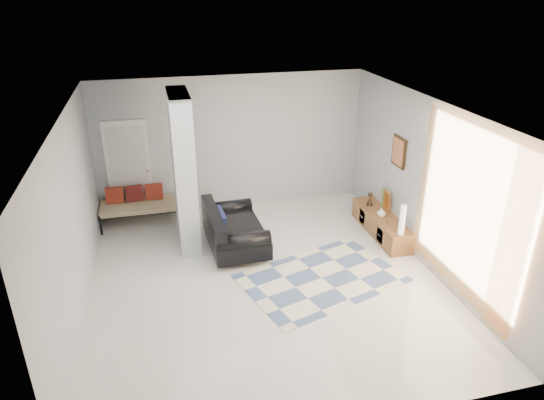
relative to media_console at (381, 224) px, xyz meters
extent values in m
plane|color=beige|center=(-2.52, -1.02, -0.20)|extent=(6.00, 6.00, 0.00)
plane|color=white|center=(-2.52, -1.02, 2.60)|extent=(6.00, 6.00, 0.00)
plane|color=#ADAFB2|center=(-2.52, 1.98, 1.20)|extent=(6.00, 0.00, 6.00)
plane|color=#ADAFB2|center=(-2.52, -4.02, 1.20)|extent=(6.00, 0.00, 6.00)
plane|color=#ADAFB2|center=(-5.27, -1.02, 1.20)|extent=(0.00, 6.00, 6.00)
plane|color=#ADAFB2|center=(0.23, -1.02, 1.20)|extent=(0.00, 6.00, 6.00)
cube|color=silver|center=(-3.62, 0.58, 1.20)|extent=(0.35, 1.20, 2.80)
cube|color=white|center=(-4.62, 1.94, 0.82)|extent=(0.85, 0.06, 2.04)
plane|color=#F59440|center=(0.15, -2.17, 1.25)|extent=(0.00, 2.55, 2.55)
cube|color=#37220F|center=(0.20, 0.00, 1.45)|extent=(0.04, 0.45, 0.55)
cube|color=brown|center=(0.00, 0.00, 0.00)|extent=(0.45, 1.78, 0.40)
cube|color=#37220F|center=(-0.22, -0.40, 0.00)|extent=(0.02, 0.24, 0.28)
cube|color=#37220F|center=(-0.22, 0.39, 0.00)|extent=(0.02, 0.24, 0.28)
cube|color=gold|center=(0.18, 0.24, 0.40)|extent=(0.09, 0.32, 0.40)
cube|color=silver|center=(-0.10, -0.40, 0.26)|extent=(0.04, 0.10, 0.12)
cylinder|color=silver|center=(-3.17, -0.52, -0.15)|extent=(0.05, 0.05, 0.10)
cylinder|color=silver|center=(-3.21, 0.85, -0.15)|extent=(0.05, 0.05, 0.10)
cylinder|color=silver|center=(-2.40, -0.49, -0.15)|extent=(0.05, 0.05, 0.10)
cylinder|color=silver|center=(-2.45, 0.87, -0.15)|extent=(0.05, 0.05, 0.10)
cube|color=black|center=(-2.81, 0.18, 0.05)|extent=(1.02, 1.64, 0.30)
cube|color=black|center=(-3.19, 0.17, 0.38)|extent=(0.25, 1.61, 0.36)
cylinder|color=black|center=(-2.78, -0.50, 0.28)|extent=(0.92, 0.31, 0.28)
cylinder|color=black|center=(-2.83, 0.86, 0.28)|extent=(0.92, 0.31, 0.28)
cube|color=black|center=(-3.07, 0.17, 0.40)|extent=(0.16, 0.59, 0.31)
cylinder|color=black|center=(-5.23, 1.26, 0.00)|extent=(0.04, 0.04, 0.40)
cylinder|color=black|center=(-3.62, 1.24, 0.00)|extent=(0.04, 0.04, 0.40)
cylinder|color=black|center=(-5.22, 1.92, 0.00)|extent=(0.04, 0.04, 0.40)
cylinder|color=black|center=(-3.61, 1.90, 0.00)|extent=(0.04, 0.04, 0.40)
cube|color=beige|center=(-4.42, 1.58, 0.18)|extent=(1.64, 0.69, 0.12)
cube|color=maroon|center=(-4.94, 1.73, 0.40)|extent=(0.34, 0.17, 0.33)
cube|color=maroon|center=(-4.56, 1.73, 0.40)|extent=(0.34, 0.17, 0.33)
cube|color=maroon|center=(-4.18, 1.73, 0.40)|extent=(0.34, 0.17, 0.33)
cube|color=beige|center=(-1.62, -1.20, -0.20)|extent=(2.89, 2.34, 0.01)
cylinder|color=white|center=(-0.02, -0.77, 0.47)|extent=(0.10, 0.10, 0.55)
imported|color=silver|center=(-0.05, -0.05, 0.28)|extent=(0.17, 0.17, 0.17)
camera|label=1|loc=(-4.05, -7.52, 4.25)|focal=32.00mm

